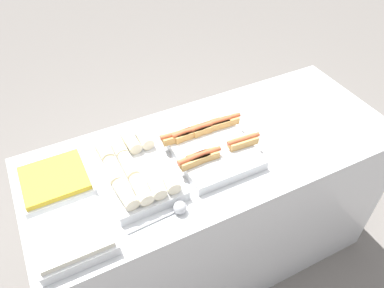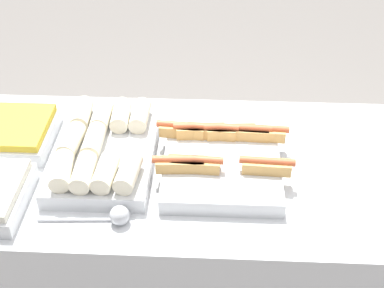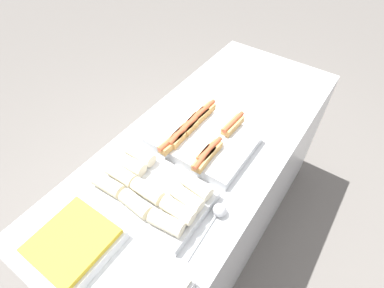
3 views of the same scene
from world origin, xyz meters
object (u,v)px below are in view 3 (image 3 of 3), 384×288
tray_side_back (74,244)px  tray_hotdogs (202,138)px  tray_wraps (152,191)px  serving_spoon_near (218,213)px  serving_spoon_far (119,155)px

tray_side_back → tray_hotdogs: bearing=-7.0°
tray_hotdogs → tray_side_back: bearing=173.0°
tray_wraps → serving_spoon_near: (0.08, -0.26, -0.02)m
tray_hotdogs → serving_spoon_far: tray_hotdogs is taller
tray_hotdogs → tray_wraps: (-0.36, -0.01, 0.01)m
tray_wraps → serving_spoon_far: 0.27m
tray_hotdogs → serving_spoon_near: 0.39m
tray_hotdogs → tray_side_back: size_ratio=1.61×
tray_hotdogs → tray_side_back: tray_hotdogs is taller
serving_spoon_near → serving_spoon_far: same height
tray_wraps → tray_side_back: size_ratio=1.59×
tray_side_back → serving_spoon_near: tray_side_back is taller
serving_spoon_near → serving_spoon_far: bearing=90.5°
tray_hotdogs → serving_spoon_far: (-0.29, 0.25, -0.01)m
tray_wraps → serving_spoon_near: size_ratio=1.75×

